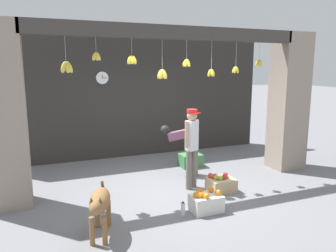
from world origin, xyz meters
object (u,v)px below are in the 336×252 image
object	(u,v)px
fruit_crate_apples	(221,184)
dog	(100,203)
wall_clock	(102,78)
worker_stooping	(185,143)
produce_box_green	(190,160)
fruit_crate_oranges	(206,202)
water_bottle	(183,209)
shopkeeper	(192,143)

from	to	relation	value
fruit_crate_apples	dog	bearing A→B (deg)	-160.33
dog	wall_clock	distance (m)	4.26
fruit_crate_apples	worker_stooping	bearing A→B (deg)	102.37
fruit_crate_apples	produce_box_green	xyz separation A→B (m)	(0.14, 1.64, 0.00)
worker_stooping	fruit_crate_oranges	world-z (taller)	worker_stooping
fruit_crate_apples	water_bottle	bearing A→B (deg)	-147.58
wall_clock	fruit_crate_apples	bearing A→B (deg)	-61.87
worker_stooping	water_bottle	size ratio (longest dim) A/B	4.59
shopkeeper	produce_box_green	world-z (taller)	shopkeeper
fruit_crate_apples	produce_box_green	distance (m)	1.65
shopkeeper	wall_clock	xyz separation A→B (m)	(-1.15, 2.67, 1.16)
dog	shopkeeper	world-z (taller)	shopkeeper
fruit_crate_oranges	fruit_crate_apples	world-z (taller)	fruit_crate_oranges
shopkeeper	dog	bearing A→B (deg)	11.97
dog	fruit_crate_oranges	bearing A→B (deg)	113.21
water_bottle	fruit_crate_apples	bearing A→B (deg)	32.42
fruit_crate_oranges	water_bottle	world-z (taller)	fruit_crate_oranges
worker_stooping	wall_clock	distance (m)	2.69
worker_stooping	water_bottle	xyz separation A→B (m)	(-0.86, -1.82, -0.61)
fruit_crate_oranges	produce_box_green	distance (m)	2.47
shopkeeper	wall_clock	world-z (taller)	wall_clock
fruit_crate_apples	water_bottle	size ratio (longest dim) A/B	2.04
fruit_crate_oranges	shopkeeper	bearing A→B (deg)	77.39
dog	water_bottle	world-z (taller)	dog
fruit_crate_oranges	fruit_crate_apples	xyz separation A→B (m)	(0.69, 0.69, -0.01)
shopkeeper	worker_stooping	world-z (taller)	shopkeeper
fruit_crate_oranges	water_bottle	xyz separation A→B (m)	(-0.42, -0.01, -0.05)
produce_box_green	wall_clock	world-z (taller)	wall_clock
dog	water_bottle	size ratio (longest dim) A/B	4.13
dog	water_bottle	xyz separation A→B (m)	(1.32, 0.17, -0.38)
dog	shopkeeper	bearing A→B (deg)	138.86
fruit_crate_apples	wall_clock	distance (m)	3.92
fruit_crate_oranges	fruit_crate_apples	bearing A→B (deg)	44.93
water_bottle	wall_clock	distance (m)	4.23
water_bottle	dog	bearing A→B (deg)	-172.85
dog	fruit_crate_oranges	xyz separation A→B (m)	(1.74, 0.18, -0.33)
shopkeeper	fruit_crate_apples	world-z (taller)	shopkeeper
shopkeeper	water_bottle	distance (m)	1.46
produce_box_green	water_bottle	bearing A→B (deg)	-118.00
water_bottle	wall_clock	bearing A→B (deg)	97.80
worker_stooping	fruit_crate_apples	size ratio (longest dim) A/B	2.24
shopkeeper	fruit_crate_oranges	size ratio (longest dim) A/B	3.10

